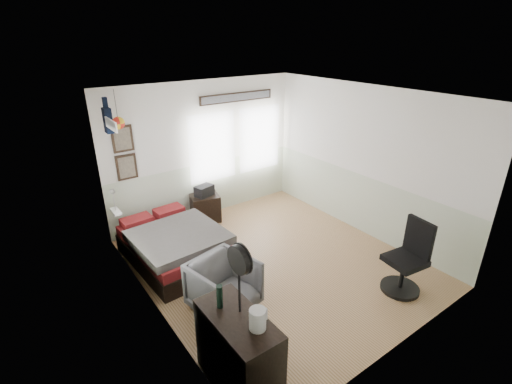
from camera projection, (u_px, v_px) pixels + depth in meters
ground_plane at (275, 262)px, 6.12m from camera, size 4.00×4.50×0.01m
room_shell at (265, 168)px, 5.57m from camera, size 4.02×4.52×2.71m
wall_decor at (152, 123)px, 6.14m from camera, size 3.55×1.32×1.44m
bed at (174, 245)px, 6.07m from camera, size 1.41×1.90×0.59m
dresser at (238, 351)px, 3.85m from camera, size 0.48×1.00×0.90m
armchair at (224, 286)px, 4.98m from camera, size 0.93×0.94×0.73m
nightstand at (205, 208)px, 7.37m from camera, size 0.64×0.56×0.54m
task_chair at (407, 263)px, 5.32m from camera, size 0.55×0.55×1.11m
kettle at (258, 319)px, 3.49m from camera, size 0.19×0.16×0.22m
bottle at (220, 297)px, 3.76m from camera, size 0.07×0.07×0.26m
stand_fan at (240, 261)px, 3.51m from camera, size 0.09×0.32×0.78m
black_bag at (204, 191)px, 7.22m from camera, size 0.40×0.31×0.21m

